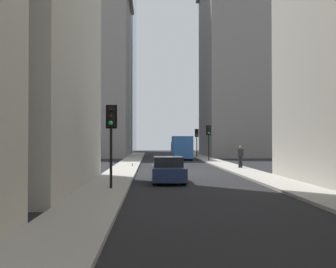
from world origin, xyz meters
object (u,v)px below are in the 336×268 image
(traffic_light_far_junction, at_px, (209,135))
(discarded_bottle, at_px, (132,165))
(pedestrian, at_px, (240,156))
(sedan_navy, at_px, (168,170))
(traffic_light_foreground, at_px, (111,127))
(traffic_light_midblock, at_px, (197,136))
(delivery_truck, at_px, (181,148))

(traffic_light_far_junction, relative_size, discarded_bottle, 14.35)
(pedestrian, xyz_separation_m, discarded_bottle, (2.48, 8.79, -0.85))
(sedan_navy, bearing_deg, discarded_bottle, 11.65)
(traffic_light_far_junction, height_order, pedestrian, traffic_light_far_junction)
(sedan_navy, distance_m, pedestrian, 11.64)
(traffic_light_foreground, xyz_separation_m, traffic_light_midblock, (36.48, -8.15, -0.03))
(pedestrian, distance_m, discarded_bottle, 9.18)
(traffic_light_foreground, xyz_separation_m, traffic_light_far_junction, (25.38, -8.19, 0.03))
(pedestrian, bearing_deg, discarded_bottle, 74.22)
(sedan_navy, xyz_separation_m, traffic_light_far_junction, (21.55, -5.40, 2.32))
(sedan_navy, relative_size, traffic_light_far_junction, 1.11)
(traffic_light_midblock, height_order, pedestrian, traffic_light_midblock)
(traffic_light_midblock, relative_size, traffic_light_far_junction, 0.98)
(traffic_light_foreground, bearing_deg, traffic_light_midblock, -12.59)
(traffic_light_foreground, relative_size, pedestrian, 2.17)
(delivery_truck, height_order, pedestrian, delivery_truck)
(sedan_navy, bearing_deg, delivery_truck, -5.96)
(traffic_light_foreground, distance_m, traffic_light_midblock, 37.38)
(traffic_light_foreground, height_order, pedestrian, traffic_light_foreground)
(discarded_bottle, bearing_deg, delivery_truck, -20.18)
(delivery_truck, distance_m, traffic_light_far_junction, 6.07)
(traffic_light_midblock, bearing_deg, sedan_navy, 170.68)
(traffic_light_far_junction, bearing_deg, discarded_bottle, 139.38)
(delivery_truck, bearing_deg, pedestrian, -168.51)
(traffic_light_midblock, bearing_deg, traffic_light_far_junction, -179.79)
(sedan_navy, bearing_deg, traffic_light_foreground, 143.95)
(delivery_truck, height_order, sedan_navy, delivery_truck)
(traffic_light_midblock, bearing_deg, discarded_bottle, 158.80)
(pedestrian, bearing_deg, delivery_truck, 11.49)
(traffic_light_foreground, height_order, traffic_light_far_junction, traffic_light_far_junction)
(traffic_light_foreground, height_order, traffic_light_midblock, traffic_light_foreground)
(traffic_light_foreground, bearing_deg, sedan_navy, -36.05)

